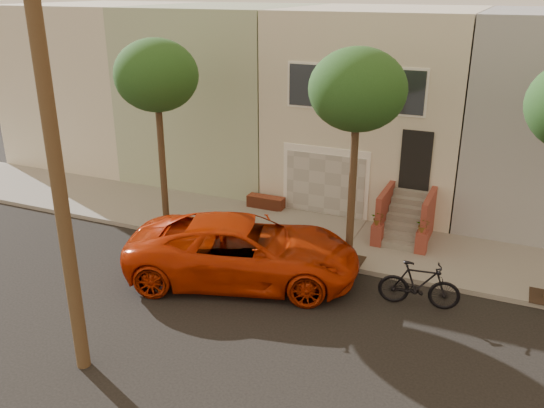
% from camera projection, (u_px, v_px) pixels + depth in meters
% --- Properties ---
extents(ground, '(90.00, 90.00, 0.00)m').
position_uv_depth(ground, '(265.00, 322.00, 14.37)').
color(ground, black).
rests_on(ground, ground).
extents(sidewalk, '(40.00, 3.70, 0.15)m').
position_uv_depth(sidewalk, '(332.00, 239.00, 18.91)').
color(sidewalk, gray).
rests_on(sidewalk, ground).
extents(house_row, '(33.10, 11.70, 7.00)m').
position_uv_depth(house_row, '(381.00, 101.00, 22.61)').
color(house_row, beige).
rests_on(house_row, sidewalk).
extents(tree_left, '(2.70, 2.57, 6.30)m').
position_uv_depth(tree_left, '(156.00, 77.00, 17.88)').
color(tree_left, '#2D2116').
rests_on(tree_left, sidewalk).
extents(tree_mid, '(2.70, 2.57, 6.30)m').
position_uv_depth(tree_mid, '(357.00, 91.00, 15.43)').
color(tree_mid, '#2D2116').
rests_on(tree_mid, sidewalk).
extents(pickup_truck, '(7.14, 4.80, 1.82)m').
position_uv_depth(pickup_truck, '(244.00, 250.00, 16.19)').
color(pickup_truck, '#B82805').
rests_on(pickup_truck, ground).
extents(motorcycle, '(2.17, 0.88, 1.27)m').
position_uv_depth(motorcycle, '(419.00, 285.00, 14.89)').
color(motorcycle, black).
rests_on(motorcycle, ground).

